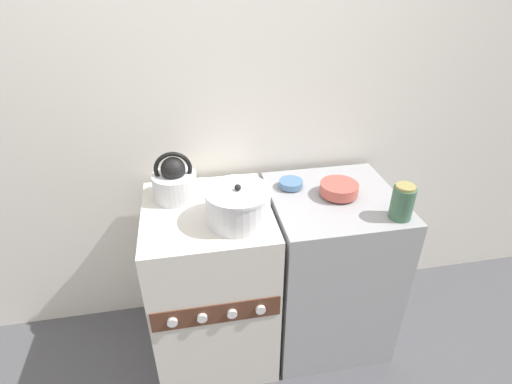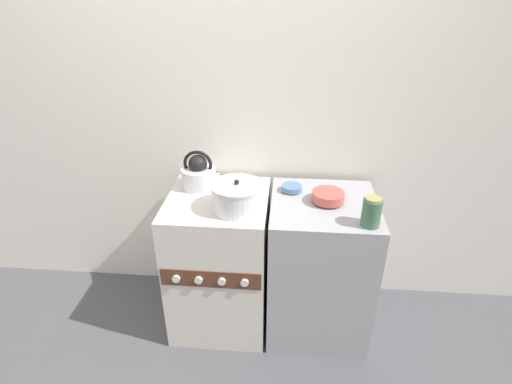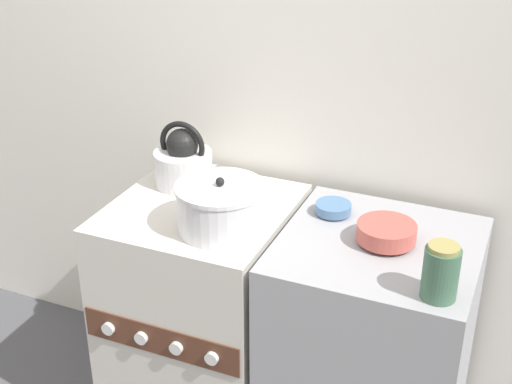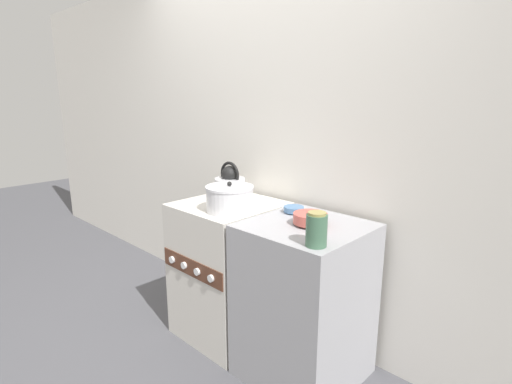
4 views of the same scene
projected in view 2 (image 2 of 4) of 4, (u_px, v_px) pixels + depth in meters
ground_plane at (215, 350)px, 2.47m from camera, size 12.00×12.00×0.00m
wall_back at (225, 120)px, 2.48m from camera, size 7.00×0.06×2.50m
stove at (220, 261)px, 2.52m from camera, size 0.59×0.63×0.90m
counter at (319, 266)px, 2.47m from camera, size 0.61×0.61×0.90m
kettle at (199, 174)px, 2.40m from camera, size 0.25×0.21×0.24m
cooking_pot at (237, 197)px, 2.17m from camera, size 0.28×0.28×0.18m
enamel_bowl at (328, 196)px, 2.25m from camera, size 0.18×0.18×0.06m
small_ceramic_bowl at (292, 188)px, 2.38m from camera, size 0.12×0.12×0.04m
storage_jar at (372, 212)px, 2.02m from camera, size 0.10×0.10×0.16m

